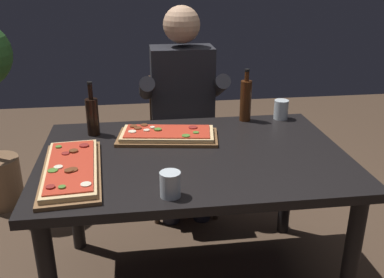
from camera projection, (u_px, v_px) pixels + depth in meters
name	position (u px, v px, depth m)	size (l,w,h in m)	color
dining_table	(193.00, 172.00, 2.03)	(1.40, 0.96, 0.74)	black
pizza_rectangular_front	(167.00, 135.00, 2.15)	(0.52, 0.31, 0.05)	brown
pizza_rectangular_left	(71.00, 169.00, 1.79)	(0.28, 0.60, 0.05)	brown
wine_bottle_dark	(92.00, 115.00, 2.17)	(0.06, 0.06, 0.28)	black
oil_bottle_amber	(246.00, 100.00, 2.37)	(0.06, 0.06, 0.29)	#47230F
tumbler_near_camera	(281.00, 110.00, 2.42)	(0.08, 0.08, 0.11)	silver
tumbler_far_side	(170.00, 184.00, 1.60)	(0.08, 0.08, 0.10)	silver
diner_chair	(181.00, 136.00, 2.88)	(0.44, 0.44, 0.87)	#3D2B1E
seated_diner	(183.00, 105.00, 2.67)	(0.53, 0.41, 1.33)	#23232D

